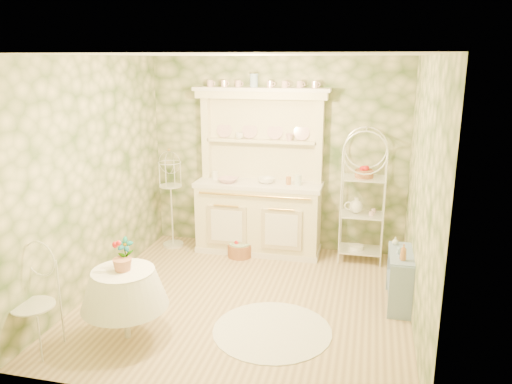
% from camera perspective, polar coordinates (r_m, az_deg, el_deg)
% --- Properties ---
extents(floor, '(3.60, 3.60, 0.00)m').
position_cam_1_polar(floor, '(5.80, -1.15, -12.30)').
color(floor, '#CDB282').
rests_on(floor, ground).
extents(ceiling, '(3.60, 3.60, 0.00)m').
position_cam_1_polar(ceiling, '(5.16, -1.31, 15.42)').
color(ceiling, white).
rests_on(ceiling, floor).
extents(wall_left, '(3.60, 3.60, 0.00)m').
position_cam_1_polar(wall_left, '(6.02, -18.08, 1.65)').
color(wall_left, beige).
rests_on(wall_left, floor).
extents(wall_right, '(3.60, 3.60, 0.00)m').
position_cam_1_polar(wall_right, '(5.19, 18.40, -0.42)').
color(wall_right, beige).
rests_on(wall_right, floor).
extents(wall_back, '(3.60, 3.60, 0.00)m').
position_cam_1_polar(wall_back, '(7.04, 2.41, 4.24)').
color(wall_back, beige).
rests_on(wall_back, floor).
extents(wall_front, '(3.60, 3.60, 0.00)m').
position_cam_1_polar(wall_front, '(3.69, -8.19, -5.99)').
color(wall_front, beige).
rests_on(wall_front, floor).
extents(kitchen_dresser, '(1.87, 0.61, 2.29)m').
position_cam_1_polar(kitchen_dresser, '(6.85, 0.31, 2.20)').
color(kitchen_dresser, '#F9F2CC').
rests_on(kitchen_dresser, floor).
extents(bakers_rack, '(0.55, 0.40, 1.77)m').
position_cam_1_polar(bakers_rack, '(6.74, 12.11, -0.62)').
color(bakers_rack, white).
rests_on(bakers_rack, floor).
extents(side_shelf, '(0.27, 0.68, 0.58)m').
position_cam_1_polar(side_shelf, '(5.82, 16.07, -9.67)').
color(side_shelf, '#87A1C5').
rests_on(side_shelf, floor).
extents(round_table, '(0.66, 0.66, 0.68)m').
position_cam_1_polar(round_table, '(5.12, -14.68, -12.46)').
color(round_table, white).
rests_on(round_table, floor).
extents(cafe_chair, '(0.43, 0.43, 0.84)m').
position_cam_1_polar(cafe_chair, '(5.17, -24.11, -12.10)').
color(cafe_chair, white).
rests_on(cafe_chair, floor).
extents(birdcage_stand, '(0.35, 0.35, 1.38)m').
position_cam_1_polar(birdcage_stand, '(7.27, -9.66, -0.99)').
color(birdcage_stand, white).
rests_on(birdcage_stand, floor).
extents(floor_basket, '(0.46, 0.46, 0.23)m').
position_cam_1_polar(floor_basket, '(6.97, -1.86, -6.45)').
color(floor_basket, '#A86A43').
rests_on(floor_basket, floor).
extents(lace_rug, '(1.21, 1.21, 0.01)m').
position_cam_1_polar(lace_rug, '(5.23, 1.86, -15.54)').
color(lace_rug, white).
rests_on(lace_rug, floor).
extents(bowl_floral, '(0.32, 0.32, 0.07)m').
position_cam_1_polar(bowl_floral, '(6.89, -3.20, 1.15)').
color(bowl_floral, white).
rests_on(bowl_floral, kitchen_dresser).
extents(bowl_white, '(0.28, 0.28, 0.08)m').
position_cam_1_polar(bowl_white, '(6.85, 1.17, 1.09)').
color(bowl_white, white).
rests_on(bowl_white, kitchen_dresser).
extents(cup_left, '(0.14, 0.14, 0.09)m').
position_cam_1_polar(cup_left, '(6.99, -1.92, 6.33)').
color(cup_left, white).
rests_on(cup_left, kitchen_dresser).
extents(cup_right, '(0.14, 0.14, 0.10)m').
position_cam_1_polar(cup_right, '(6.85, 3.84, 6.12)').
color(cup_right, white).
rests_on(cup_right, kitchen_dresser).
extents(potted_geranium, '(0.19, 0.16, 0.31)m').
position_cam_1_polar(potted_geranium, '(4.95, -14.70, -7.01)').
color(potted_geranium, '#3F7238').
rests_on(potted_geranium, round_table).
extents(bottle_amber, '(0.09, 0.09, 0.18)m').
position_cam_1_polar(bottle_amber, '(5.48, 16.47, -6.83)').
color(bottle_amber, '#B1723F').
rests_on(bottle_amber, side_shelf).
extents(bottle_blue, '(0.05, 0.05, 0.10)m').
position_cam_1_polar(bottle_blue, '(5.65, 16.06, -6.46)').
color(bottle_blue, '#94B8DD').
rests_on(bottle_blue, side_shelf).
extents(bottle_glass, '(0.09, 0.09, 0.09)m').
position_cam_1_polar(bottle_glass, '(5.91, 15.63, -5.53)').
color(bottle_glass, silver).
rests_on(bottle_glass, side_shelf).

